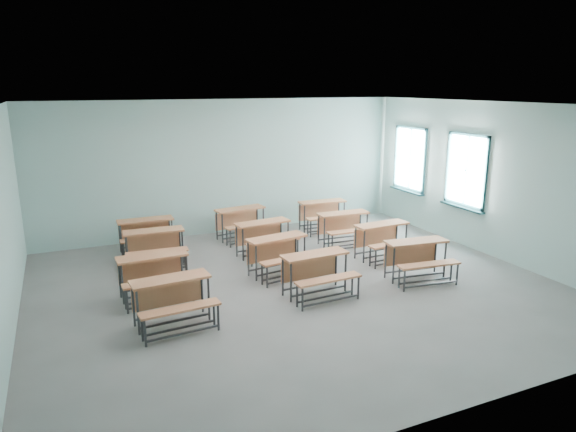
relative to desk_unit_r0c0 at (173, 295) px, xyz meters
name	(u,v)px	position (x,y,z in m)	size (l,w,h in m)	color
room	(301,199)	(2.41, 0.65, 1.11)	(9.04, 8.04, 3.24)	gray
desk_unit_r0c0	(173,295)	(0.00, 0.00, 0.00)	(1.22, 0.86, 0.73)	#B76942
desk_unit_r0c1	(318,268)	(2.49, 0.14, 0.00)	(1.20, 0.83, 0.73)	#B76942
desk_unit_r0c2	(419,254)	(4.53, 0.04, 0.00)	(1.25, 0.92, 0.73)	#B76942
desk_unit_r1c0	(154,270)	(-0.07, 1.19, 0.00)	(1.19, 0.82, 0.73)	#B76942
desk_unit_r1c1	(280,250)	(2.29, 1.32, 0.00)	(1.26, 0.94, 0.73)	#B76942
desk_unit_r1c2	(384,236)	(4.64, 1.31, 0.00)	(1.20, 0.84, 0.73)	#B76942
desk_unit_r2c0	(155,243)	(0.22, 2.75, 0.00)	(1.21, 0.85, 0.73)	#B76942
desk_unit_r2c1	(265,234)	(2.44, 2.46, 0.00)	(1.24, 0.90, 0.73)	#B76942
desk_unit_r2c2	(345,224)	(4.38, 2.46, 0.00)	(1.20, 0.84, 0.73)	#B76942
desk_unit_r3c0	(147,231)	(0.21, 3.68, 0.00)	(1.18, 0.81, 0.73)	#B76942
desk_unit_r3c1	(242,219)	(2.42, 3.82, 0.00)	(1.26, 0.93, 0.73)	#B76942
desk_unit_r3c2	(324,211)	(4.50, 3.70, 0.00)	(1.22, 0.86, 0.73)	#B76942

